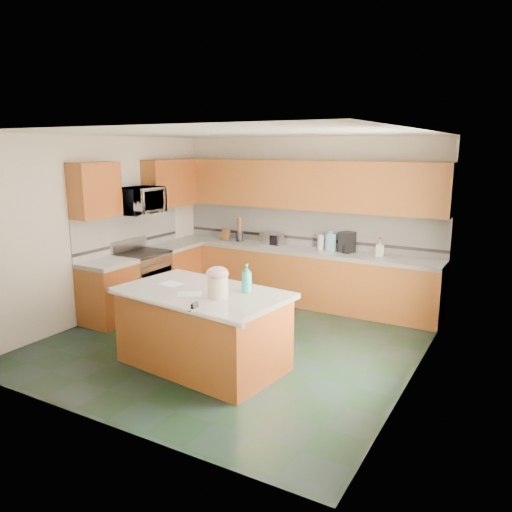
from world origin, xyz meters
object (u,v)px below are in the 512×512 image
Objects in this scene: island_base at (203,331)px; toaster_oven at (272,239)px; island_top at (202,293)px; treat_jar at (218,287)px; soap_bottle_island at (247,278)px; coffee_maker at (347,242)px; knife_block at (226,234)px.

toaster_oven reaches higher than island_base.
treat_jar is (0.32, -0.15, 0.15)m from island_top.
coffee_maker is (0.25, 2.67, -0.00)m from soap_bottle_island.
knife_block is at bearing 175.88° from toaster_oven.
island_top is 9.19× the size of knife_block.
soap_bottle_island is (0.48, 0.20, 0.65)m from island_base.
toaster_oven is at bearing 108.30° from island_top.
island_base is 2.95m from toaster_oven.
island_base is 5.27× the size of toaster_oven.
knife_block is (-1.82, 2.98, -0.01)m from treat_jar.
soap_bottle_island is 3.30m from knife_block.
toaster_oven is (-0.58, 2.83, 0.59)m from island_base.
toaster_oven is at bearing 105.35° from soap_bottle_island.
knife_block is 2.24m from coffee_maker.
treat_jar is 0.38m from soap_bottle_island.
island_top is 3.21m from knife_block.
treat_jar is at bearing -77.36° from toaster_oven.
soap_bottle_island is at bearing -72.12° from toaster_oven.
toaster_oven is 1.07× the size of coffee_maker.
treat_jar is 3.49m from knife_block.
island_base is at bearing -84.60° from coffee_maker.
island_top is (0.00, 0.00, 0.46)m from island_base.
island_top is at bearing -53.29° from knife_block.
island_base is 3.26m from knife_block.
knife_block is at bearing 124.74° from island_base.
coffee_maker is at bearing 78.03° from soap_bottle_island.
knife_block reaches higher than toaster_oven.
island_top is 2.96m from coffee_maker.
island_top is 0.56m from soap_bottle_island.
coffee_maker is (0.73, 2.86, 0.65)m from island_base.
treat_jar is 0.72× the size of soap_bottle_island.
toaster_oven is 1.31m from coffee_maker.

